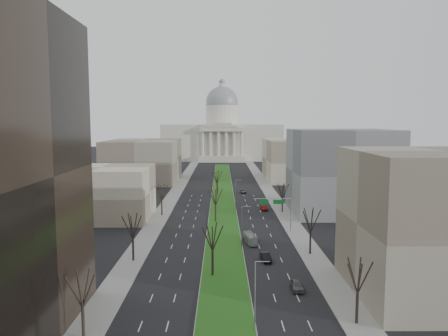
{
  "coord_description": "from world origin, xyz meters",
  "views": [
    {
      "loc": [
        -0.49,
        -32.44,
        26.46
      ],
      "look_at": [
        0.41,
        110.9,
        10.94
      ],
      "focal_mm": 35.0,
      "sensor_mm": 36.0,
      "label": 1
    }
  ],
  "objects_px": {
    "car_grey_near": "(297,285)",
    "car_black": "(266,257)",
    "car_red": "(264,208)",
    "car_grey_far": "(243,191)",
    "box_van": "(250,238)"
  },
  "relations": [
    {
      "from": "car_grey_near",
      "to": "car_grey_far",
      "type": "distance_m",
      "value": 93.02
    },
    {
      "from": "car_black",
      "to": "car_grey_far",
      "type": "distance_m",
      "value": 78.7
    },
    {
      "from": "car_black",
      "to": "box_van",
      "type": "height_order",
      "value": "box_van"
    },
    {
      "from": "car_grey_near",
      "to": "box_van",
      "type": "bearing_deg",
      "value": 103.15
    },
    {
      "from": "car_grey_far",
      "to": "box_van",
      "type": "relative_size",
      "value": 0.61
    },
    {
      "from": "car_grey_near",
      "to": "car_grey_far",
      "type": "relative_size",
      "value": 0.99
    },
    {
      "from": "car_grey_near",
      "to": "car_black",
      "type": "xyz_separation_m",
      "value": [
        -3.45,
        14.24,
        -0.01
      ]
    },
    {
      "from": "car_red",
      "to": "car_grey_far",
      "type": "height_order",
      "value": "car_red"
    },
    {
      "from": "car_grey_far",
      "to": "car_grey_near",
      "type": "bearing_deg",
      "value": -90.38
    },
    {
      "from": "car_grey_near",
      "to": "box_van",
      "type": "distance_m",
      "value": 27.23
    },
    {
      "from": "car_black",
      "to": "car_grey_far",
      "type": "relative_size",
      "value": 1.01
    },
    {
      "from": "car_grey_near",
      "to": "car_black",
      "type": "distance_m",
      "value": 14.65
    },
    {
      "from": "car_black",
      "to": "car_red",
      "type": "bearing_deg",
      "value": 78.91
    },
    {
      "from": "box_van",
      "to": "car_grey_far",
      "type": "bearing_deg",
      "value": 79.25
    },
    {
      "from": "car_black",
      "to": "car_grey_far",
      "type": "bearing_deg",
      "value": 84.4
    }
  ]
}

